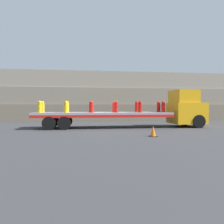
% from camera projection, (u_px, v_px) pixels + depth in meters
% --- Properties ---
extents(ground_plane, '(120.00, 120.00, 0.00)m').
position_uv_depth(ground_plane, '(103.00, 128.00, 17.05)').
color(ground_plane, '#38383A').
extents(rock_cliff, '(60.00, 3.30, 5.66)m').
position_uv_depth(rock_cliff, '(96.00, 97.00, 25.90)').
color(rock_cliff, '#706656').
rests_on(rock_cliff, ground_plane).
extents(truck_cab, '(2.48, 2.64, 2.98)m').
position_uv_depth(truck_cab, '(187.00, 109.00, 17.92)').
color(truck_cab, orange).
rests_on(truck_cab, ground_plane).
extents(flatbed_trailer, '(10.56, 2.53, 1.21)m').
position_uv_depth(flatbed_trailer, '(95.00, 115.00, 16.93)').
color(flatbed_trailer, gray).
rests_on(flatbed_trailer, ground_plane).
extents(fire_hydrant_yellow_near_0, '(0.36, 0.50, 0.87)m').
position_uv_depth(fire_hydrant_yellow_near_0, '(40.00, 107.00, 15.86)').
color(fire_hydrant_yellow_near_0, gold).
rests_on(fire_hydrant_yellow_near_0, flatbed_trailer).
extents(fire_hydrant_yellow_far_0, '(0.36, 0.50, 0.87)m').
position_uv_depth(fire_hydrant_yellow_far_0, '(43.00, 107.00, 16.91)').
color(fire_hydrant_yellow_far_0, gold).
rests_on(fire_hydrant_yellow_far_0, flatbed_trailer).
extents(fire_hydrant_yellow_near_1, '(0.36, 0.50, 0.87)m').
position_uv_depth(fire_hydrant_yellow_near_1, '(66.00, 107.00, 16.10)').
color(fire_hydrant_yellow_near_1, gold).
rests_on(fire_hydrant_yellow_near_1, flatbed_trailer).
extents(fire_hydrant_yellow_far_1, '(0.36, 0.50, 0.87)m').
position_uv_depth(fire_hydrant_yellow_far_1, '(67.00, 107.00, 17.16)').
color(fire_hydrant_yellow_far_1, gold).
rests_on(fire_hydrant_yellow_far_1, flatbed_trailer).
extents(fire_hydrant_red_near_2, '(0.36, 0.50, 0.87)m').
position_uv_depth(fire_hydrant_red_near_2, '(91.00, 107.00, 16.35)').
color(fire_hydrant_red_near_2, red).
rests_on(fire_hydrant_red_near_2, flatbed_trailer).
extents(fire_hydrant_red_far_2, '(0.36, 0.50, 0.87)m').
position_uv_depth(fire_hydrant_red_far_2, '(91.00, 107.00, 17.41)').
color(fire_hydrant_red_far_2, red).
rests_on(fire_hydrant_red_far_2, flatbed_trailer).
extents(fire_hydrant_red_near_3, '(0.36, 0.50, 0.87)m').
position_uv_depth(fire_hydrant_red_near_3, '(116.00, 107.00, 16.60)').
color(fire_hydrant_red_near_3, red).
rests_on(fire_hydrant_red_near_3, flatbed_trailer).
extents(fire_hydrant_red_far_3, '(0.36, 0.50, 0.87)m').
position_uv_depth(fire_hydrant_red_far_3, '(114.00, 107.00, 17.66)').
color(fire_hydrant_red_far_3, red).
rests_on(fire_hydrant_red_far_3, flatbed_trailer).
extents(fire_hydrant_red_near_4, '(0.36, 0.50, 0.87)m').
position_uv_depth(fire_hydrant_red_near_4, '(140.00, 107.00, 16.85)').
color(fire_hydrant_red_near_4, red).
rests_on(fire_hydrant_red_near_4, flatbed_trailer).
extents(fire_hydrant_red_far_4, '(0.36, 0.50, 0.87)m').
position_uv_depth(fire_hydrant_red_far_4, '(137.00, 107.00, 17.91)').
color(fire_hydrant_red_far_4, red).
rests_on(fire_hydrant_red_far_4, flatbed_trailer).
extents(fire_hydrant_red_near_5, '(0.36, 0.50, 0.87)m').
position_uv_depth(fire_hydrant_red_near_5, '(163.00, 107.00, 17.09)').
color(fire_hydrant_red_near_5, red).
rests_on(fire_hydrant_red_near_5, flatbed_trailer).
extents(fire_hydrant_red_far_5, '(0.36, 0.50, 0.87)m').
position_uv_depth(fire_hydrant_red_far_5, '(159.00, 107.00, 18.15)').
color(fire_hydrant_red_far_5, red).
rests_on(fire_hydrant_red_far_5, flatbed_trailer).
extents(cargo_strap_rear, '(0.05, 2.63, 0.01)m').
position_uv_depth(cargo_strap_rear, '(67.00, 101.00, 16.62)').
color(cargo_strap_rear, yellow).
rests_on(cargo_strap_rear, fire_hydrant_yellow_near_1).
extents(cargo_strap_middle, '(0.05, 2.63, 0.01)m').
position_uv_depth(cargo_strap_middle, '(115.00, 101.00, 17.12)').
color(cargo_strap_middle, yellow).
rests_on(cargo_strap_middle, fire_hydrant_red_near_3).
extents(cargo_strap_front, '(0.05, 2.63, 0.01)m').
position_uv_depth(cargo_strap_front, '(138.00, 101.00, 17.36)').
color(cargo_strap_front, yellow).
rests_on(cargo_strap_front, fire_hydrant_red_near_4).
extents(traffic_cone, '(0.41, 0.41, 0.60)m').
position_uv_depth(traffic_cone, '(153.00, 131.00, 12.13)').
color(traffic_cone, black).
rests_on(traffic_cone, ground_plane).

